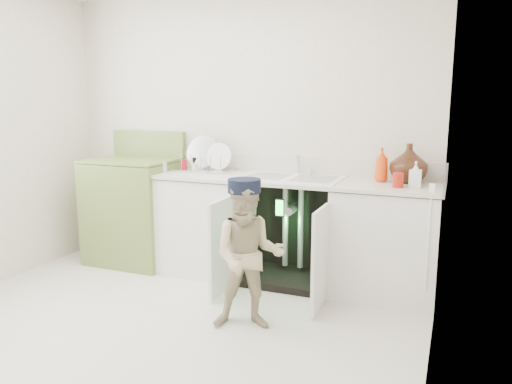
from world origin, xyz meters
TOP-DOWN VIEW (x-y plane):
  - ground at (0.00, 0.00)m, footprint 3.50×3.50m
  - room_shell at (0.00, 0.00)m, footprint 6.00×5.50m
  - counter_run at (0.57, 1.21)m, footprint 2.44×1.02m
  - avocado_stove at (-1.00, 1.18)m, footprint 0.80×0.65m
  - repair_worker at (0.57, 0.25)m, footprint 0.60×0.88m

SIDE VIEW (x-z plane):
  - ground at x=0.00m, z-range 0.00..0.00m
  - counter_run at x=0.57m, z-range -0.13..1.08m
  - avocado_stove at x=-1.00m, z-range -0.11..1.13m
  - repair_worker at x=0.57m, z-range 0.00..1.04m
  - room_shell at x=0.00m, z-range 0.62..1.88m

